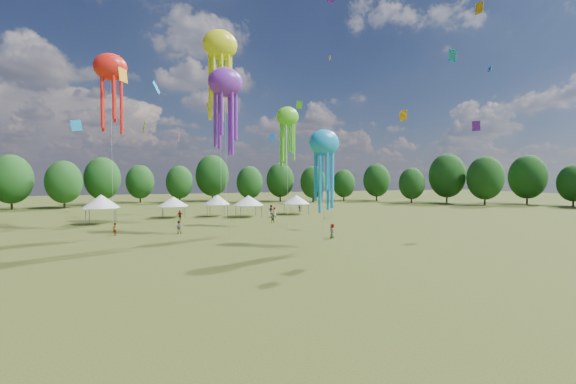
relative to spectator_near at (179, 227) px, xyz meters
name	(u,v)px	position (x,y,z in m)	size (l,w,h in m)	color
ground	(467,334)	(9.84, -36.46, -0.81)	(300.00, 300.00, 0.00)	#384416
spectator_near	(179,227)	(0.00, 0.00, 0.00)	(0.78, 0.61, 1.61)	gray
spectators_far	(266,214)	(15.18, 11.90, 0.04)	(33.76, 33.22, 1.78)	gray
festival_tents	(206,200)	(6.15, 17.64, 2.22)	(38.62, 10.61, 4.46)	#47474C
show_kites	(213,88)	(4.60, 1.09, 17.95)	(26.05, 24.47, 28.30)	purple
small_kites	(244,28)	(9.97, 5.61, 27.89)	(72.94, 50.48, 45.32)	purple
treeline	(199,180)	(5.97, 26.05, 5.74)	(201.57, 95.24, 13.43)	#38281C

